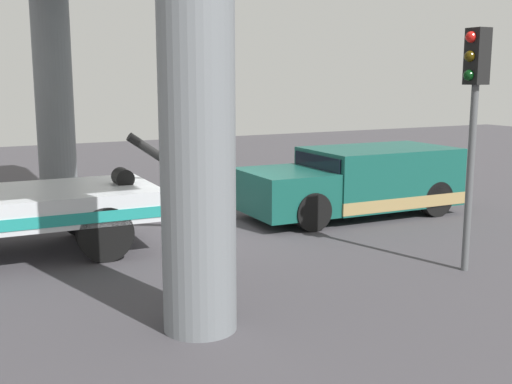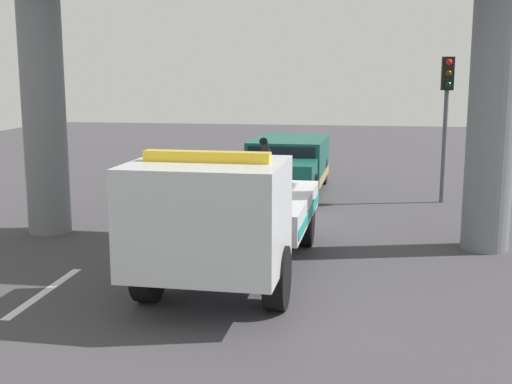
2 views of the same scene
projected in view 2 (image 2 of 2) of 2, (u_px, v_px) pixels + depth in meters
The scene contains 7 objects.
ground_plane at pixel (269, 222), 16.43m from camera, with size 60.00×40.00×0.10m, color #423F44.
lane_stripe_west at pixel (207, 179), 22.70m from camera, with size 2.60×0.16×0.01m, color silver.
lane_stripe_mid at pixel (154, 216), 16.87m from camera, with size 2.60×0.16×0.01m, color silver.
lane_stripe_east at pixel (45, 292), 11.04m from camera, with size 2.60×0.16×0.01m, color silver.
tow_truck_white at pixel (228, 214), 11.39m from camera, with size 7.28×2.58×2.46m.
towed_van_green at pixel (287, 166), 20.26m from camera, with size 5.26×2.34×1.58m.
traffic_light_near at pixel (447, 97), 18.10m from camera, with size 0.39×0.32×4.03m.
Camera 2 is at (15.89, 2.17, 3.62)m, focal length 46.40 mm.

